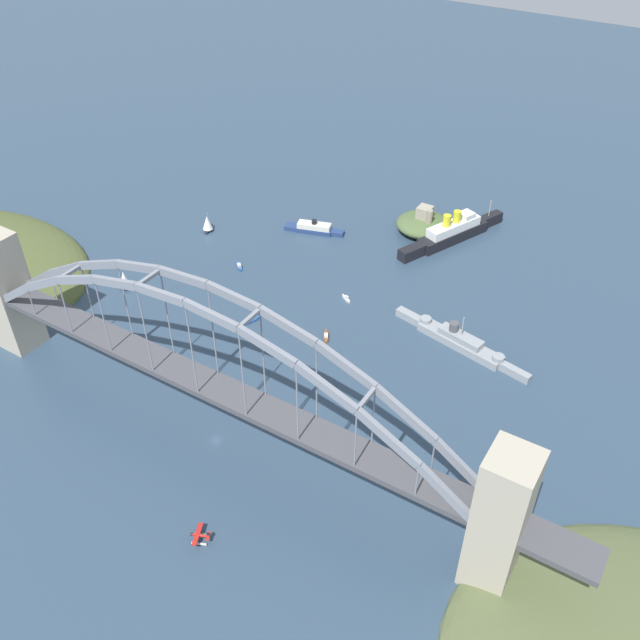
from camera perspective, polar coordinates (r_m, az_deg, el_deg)
ground_plane at (r=286.59m, az=-8.55°, el=-9.65°), size 1400.00×1400.00×0.00m
harbor_arch_bridge at (r=264.37m, az=-9.18°, el=-5.04°), size 292.64×16.38×73.99m
ocean_liner at (r=406.38m, az=10.84°, el=7.11°), size 35.22×74.20×18.34m
naval_cruiser at (r=330.00m, az=11.38°, el=-1.69°), size 72.66×18.65×17.20m
harbor_ferry_steamer at (r=409.21m, az=-0.51°, el=7.57°), size 35.44×15.98×7.91m
fort_island_mid_harbor at (r=412.00m, az=8.52°, el=7.83°), size 32.09×30.76×17.23m
seaplane_taxiing_near_bridge at (r=256.18m, az=-9.87°, el=-17.15°), size 7.41×9.28×4.76m
small_boat_0 at (r=340.76m, az=-5.80°, el=-0.06°), size 5.77×11.31×2.11m
small_boat_1 at (r=413.81m, az=-9.25°, el=7.89°), size 7.79×10.56×11.45m
small_boat_2 at (r=373.00m, az=-15.82°, el=3.23°), size 10.47×7.08×12.35m
small_boat_3 at (r=329.78m, az=0.51°, el=-1.33°), size 6.15×9.03×2.11m
small_boat_4 at (r=380.84m, az=-6.68°, el=4.44°), size 8.13×6.85×2.27m
small_boat_5 at (r=353.77m, az=2.18°, el=1.79°), size 6.48×4.30×2.54m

